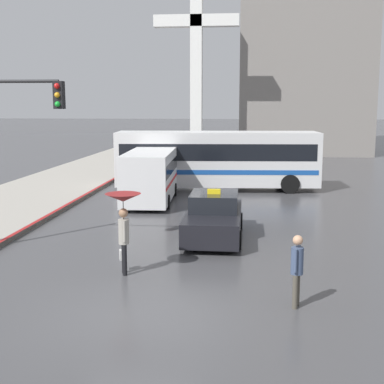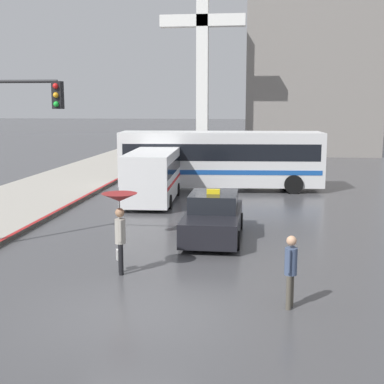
% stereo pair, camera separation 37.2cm
% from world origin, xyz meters
% --- Properties ---
extents(ground_plane, '(300.00, 300.00, 0.00)m').
position_xyz_m(ground_plane, '(0.00, 0.00, 0.00)').
color(ground_plane, '#424244').
extents(taxi, '(1.91, 4.52, 1.68)m').
position_xyz_m(taxi, '(1.21, 6.90, 0.69)').
color(taxi, black).
rests_on(taxi, ground_plane).
extents(ambulance_van, '(2.30, 5.78, 2.35)m').
position_xyz_m(ambulance_van, '(-2.14, 13.29, 1.31)').
color(ambulance_van, silver).
rests_on(ambulance_van, ground_plane).
extents(city_bus, '(10.68, 3.32, 3.05)m').
position_xyz_m(city_bus, '(0.71, 17.27, 1.70)').
color(city_bus, silver).
rests_on(city_bus, ground_plane).
extents(pedestrian_with_umbrella, '(0.94, 0.94, 2.18)m').
position_xyz_m(pedestrian_with_umbrella, '(-0.91, 2.69, 1.71)').
color(pedestrian_with_umbrella, black).
rests_on(pedestrian_with_umbrella, ground_plane).
extents(pedestrian_man, '(0.34, 0.43, 1.65)m').
position_xyz_m(pedestrian_man, '(3.44, 0.79, 0.96)').
color(pedestrian_man, '#4C473D').
rests_on(pedestrian_man, ground_plane).
extents(traffic_light, '(3.08, 0.38, 5.45)m').
position_xyz_m(traffic_light, '(-4.86, 4.58, 3.77)').
color(traffic_light, black).
rests_on(traffic_light, ground_plane).
extents(monument_cross, '(6.62, 0.90, 15.04)m').
position_xyz_m(monument_cross, '(-1.82, 31.86, 8.53)').
color(monument_cross, white).
rests_on(monument_cross, ground_plane).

